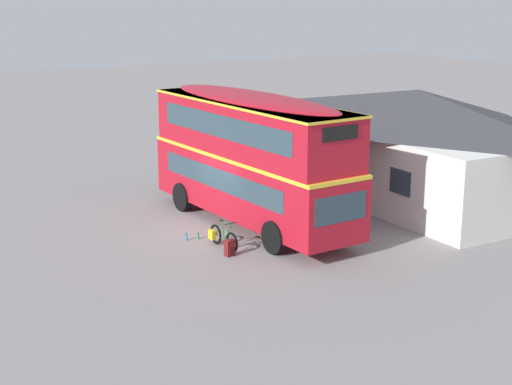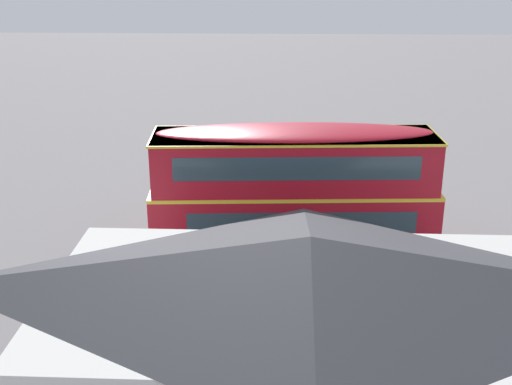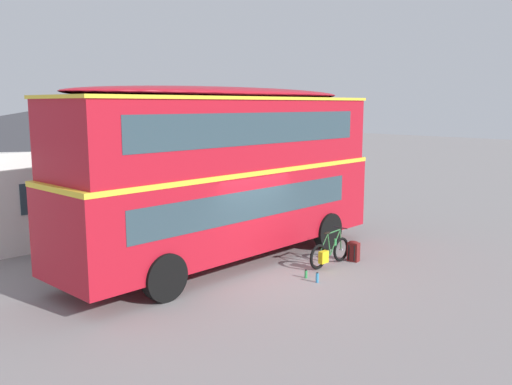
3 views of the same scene
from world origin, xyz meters
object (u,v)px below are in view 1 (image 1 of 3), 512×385
(double_decker_bus, at_px, (252,154))
(touring_bicycle, at_px, (222,237))
(backpack_on_ground, at_px, (230,247))
(water_bottle_blue_sports, at_px, (186,237))
(water_bottle_green_metal, at_px, (198,236))

(double_decker_bus, distance_m, touring_bicycle, 3.60)
(backpack_on_ground, height_order, water_bottle_blue_sports, backpack_on_ground)
(double_decker_bus, relative_size, water_bottle_green_metal, 45.69)
(double_decker_bus, relative_size, water_bottle_blue_sports, 38.50)
(touring_bicycle, bearing_deg, backpack_on_ground, -12.71)
(touring_bicycle, height_order, water_bottle_green_metal, touring_bicycle)
(touring_bicycle, xyz_separation_m, water_bottle_blue_sports, (-1.32, -0.68, -0.25))
(backpack_on_ground, bearing_deg, touring_bicycle, 167.29)
(touring_bicycle, xyz_separation_m, water_bottle_green_metal, (-1.25, -0.27, -0.27))
(double_decker_bus, relative_size, backpack_on_ground, 17.26)
(touring_bicycle, height_order, backpack_on_ground, touring_bicycle)
(water_bottle_blue_sports, bearing_deg, touring_bicycle, 27.48)
(double_decker_bus, height_order, touring_bicycle, double_decker_bus)
(backpack_on_ground, xyz_separation_m, water_bottle_blue_sports, (-2.16, -0.50, -0.18))
(double_decker_bus, distance_m, water_bottle_green_metal, 3.57)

